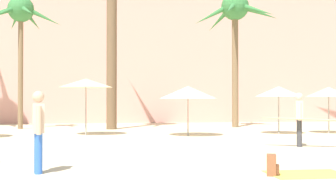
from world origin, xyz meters
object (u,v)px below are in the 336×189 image
cafe_umbrella_6 (279,92)px  backpack (272,165)px  cafe_umbrella_0 (188,92)px  person_far_right (301,118)px  beach_towel (307,174)px  palm_tree_right (20,17)px  person_mid_center (38,128)px  cafe_umbrella_1 (329,92)px  cafe_umbrella_4 (86,83)px  palm_tree_left (235,17)px

cafe_umbrella_6 → backpack: cafe_umbrella_6 is taller
cafe_umbrella_0 → person_far_right: 5.82m
cafe_umbrella_6 → beach_towel: 11.61m
palm_tree_right → person_mid_center: bearing=-79.3°
cafe_umbrella_0 → cafe_umbrella_1: (6.69, 0.52, 0.05)m
cafe_umbrella_6 → person_far_right: 5.86m
cafe_umbrella_4 → person_mid_center: cafe_umbrella_4 is taller
person_mid_center → beach_towel: bearing=-19.9°
beach_towel → cafe_umbrella_1: bearing=59.8°
palm_tree_left → cafe_umbrella_0: size_ratio=3.15×
palm_tree_right → person_far_right: 16.17m
palm_tree_right → cafe_umbrella_4: 7.19m
palm_tree_right → person_far_right: palm_tree_right is taller
palm_tree_left → palm_tree_right: (-11.82, 0.12, -0.33)m
palm_tree_right → beach_towel: (8.29, -16.36, -5.94)m
cafe_umbrella_6 → person_mid_center: size_ratio=1.27×
beach_towel → cafe_umbrella_4: bearing=112.5°
cafe_umbrella_0 → cafe_umbrella_6: size_ratio=1.14×
person_far_right → palm_tree_right: bearing=-24.3°
cafe_umbrella_6 → beach_towel: size_ratio=1.38×
person_mid_center → cafe_umbrella_0: bearing=52.2°
cafe_umbrella_0 → backpack: (-0.35, -10.31, -1.65)m
cafe_umbrella_6 → cafe_umbrella_1: bearing=0.7°
cafe_umbrella_1 → person_mid_center: size_ratio=1.26×
cafe_umbrella_1 → cafe_umbrella_4: bearing=177.3°
cafe_umbrella_6 → person_far_right: (-1.56, -5.57, -0.97)m
beach_towel → person_mid_center: person_mid_center is taller
cafe_umbrella_0 → cafe_umbrella_4: size_ratio=0.99×
cafe_umbrella_4 → cafe_umbrella_1: bearing=-2.7°
palm_tree_right → cafe_umbrella_6: size_ratio=3.31×
cafe_umbrella_6 → backpack: 11.87m
backpack → cafe_umbrella_1: bearing=77.0°
palm_tree_left → cafe_umbrella_1: 7.50m
person_far_right → person_mid_center: (-7.68, -4.25, -0.02)m
cafe_umbrella_4 → person_mid_center: size_ratio=1.45×
cafe_umbrella_6 → person_mid_center: bearing=-133.3°
backpack → palm_tree_right: bearing=134.7°
palm_tree_right → person_mid_center: palm_tree_right is taller
beach_towel → backpack: backpack is taller
beach_towel → person_mid_center: 5.54m
palm_tree_left → person_mid_center: size_ratio=4.54×
cafe_umbrella_1 → person_mid_center: 15.30m
cafe_umbrella_6 → cafe_umbrella_4: bearing=176.3°
palm_tree_left → cafe_umbrella_4: palm_tree_left is taller
cafe_umbrella_0 → cafe_umbrella_4: (-4.31, 1.04, 0.41)m
cafe_umbrella_0 → beach_towel: size_ratio=1.57×
cafe_umbrella_0 → cafe_umbrella_6: cafe_umbrella_6 is taller
cafe_umbrella_0 → cafe_umbrella_4: cafe_umbrella_4 is taller
backpack → person_far_right: bearing=79.7°
person_far_right → cafe_umbrella_6: bearing=-83.5°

